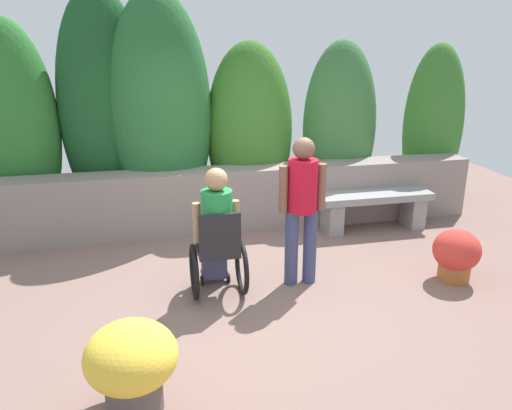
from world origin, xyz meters
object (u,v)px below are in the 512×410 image
object	(u,v)px
person_standing_companion	(302,202)
flower_pot_terracotta_by_wall	(456,254)
person_in_wheelchair	(217,236)
stone_bench	(374,205)
flower_pot_purple_near	(132,364)

from	to	relation	value
person_standing_companion	flower_pot_terracotta_by_wall	world-z (taller)	person_standing_companion
person_in_wheelchair	person_standing_companion	size ratio (longest dim) A/B	0.85
stone_bench	flower_pot_purple_near	distance (m)	4.27
person_standing_companion	flower_pot_purple_near	xyz separation A→B (m)	(-1.70, -1.59, -0.52)
person_in_wheelchair	flower_pot_terracotta_by_wall	xyz separation A→B (m)	(2.52, -0.26, -0.32)
stone_bench	person_standing_companion	distance (m)	2.02
stone_bench	flower_pot_terracotta_by_wall	bearing A→B (deg)	-79.50
flower_pot_terracotta_by_wall	stone_bench	bearing A→B (deg)	96.90
flower_pot_terracotta_by_wall	person_standing_companion	bearing A→B (deg)	169.67
person_standing_companion	person_in_wheelchair	bearing A→B (deg)	173.68
stone_bench	person_in_wheelchair	distance (m)	2.70
flower_pot_purple_near	flower_pot_terracotta_by_wall	world-z (taller)	flower_pot_purple_near
flower_pot_terracotta_by_wall	person_in_wheelchair	bearing A→B (deg)	174.19
stone_bench	flower_pot_terracotta_by_wall	world-z (taller)	flower_pot_terracotta_by_wall
stone_bench	flower_pot_terracotta_by_wall	xyz separation A→B (m)	(0.19, -1.60, -0.04)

